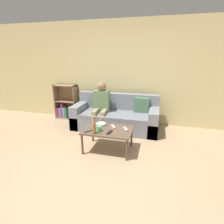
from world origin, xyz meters
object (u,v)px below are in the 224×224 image
object	(u,v)px
person_adult	(101,102)
cup_near	(100,129)
bookshelf	(67,106)
tv_remote_2	(88,131)
tv_remote_1	(113,127)
tv_remote_3	(110,132)
coffee_table	(108,132)
bottle	(94,128)
tv_remote_0	(126,129)
snack_bowl	(101,124)
couch	(116,117)

from	to	relation	value
person_adult	cup_near	world-z (taller)	person_adult
bookshelf	tv_remote_2	size ratio (longest dim) A/B	5.67
tv_remote_1	tv_remote_2	xyz separation A→B (m)	(-0.39, -0.31, 0.00)
cup_near	tv_remote_3	xyz separation A→B (m)	(0.20, -0.02, -0.04)
coffee_table	person_adult	world-z (taller)	person_adult
tv_remote_3	coffee_table	bearing A→B (deg)	126.53
bookshelf	bottle	distance (m)	2.28
person_adult	cup_near	bearing A→B (deg)	-77.82
bookshelf	tv_remote_1	world-z (taller)	bookshelf
tv_remote_3	tv_remote_0	bearing A→B (deg)	51.02
bookshelf	tv_remote_0	xyz separation A→B (m)	(2.00, -1.41, 0.08)
tv_remote_0	tv_remote_1	xyz separation A→B (m)	(-0.25, 0.05, 0.00)
tv_remote_1	snack_bowl	bearing A→B (deg)	137.58
tv_remote_0	bottle	xyz separation A→B (m)	(-0.51, -0.31, 0.09)
bookshelf	person_adult	size ratio (longest dim) A/B	0.84
coffee_table	tv_remote_0	xyz separation A→B (m)	(0.32, 0.08, 0.05)
bookshelf	tv_remote_2	world-z (taller)	bookshelf
cup_near	tv_remote_1	xyz separation A→B (m)	(0.19, 0.25, -0.04)
cup_near	tv_remote_1	world-z (taller)	cup_near
snack_bowl	bottle	size ratio (longest dim) A/B	0.79
tv_remote_3	snack_bowl	world-z (taller)	snack_bowl
couch	cup_near	world-z (taller)	couch
bottle	tv_remote_0	bearing A→B (deg)	31.78
snack_bowl	tv_remote_0	bearing A→B (deg)	-9.38
tv_remote_2	snack_bowl	world-z (taller)	snack_bowl
tv_remote_2	snack_bowl	xyz separation A→B (m)	(0.14, 0.34, 0.01)
tv_remote_3	bottle	world-z (taller)	bottle
bookshelf	tv_remote_1	xyz separation A→B (m)	(1.75, -1.35, 0.08)
person_adult	tv_remote_2	size ratio (longest dim) A/B	6.72
bookshelf	couch	bearing A→B (deg)	-14.17
snack_bowl	tv_remote_1	bearing A→B (deg)	-6.55
coffee_table	tv_remote_1	bearing A→B (deg)	63.11
couch	bookshelf	xyz separation A→B (m)	(-1.57, 0.40, 0.07)
person_adult	bottle	world-z (taller)	person_adult
bottle	bookshelf	bearing A→B (deg)	130.83
bookshelf	bottle	bearing A→B (deg)	-49.17
coffee_table	bookshelf	bearing A→B (deg)	138.39
coffee_table	cup_near	distance (m)	0.19
bookshelf	coffee_table	xyz separation A→B (m)	(1.68, -1.49, 0.03)
cup_near	tv_remote_3	bearing A→B (deg)	-6.49
person_adult	tv_remote_0	bearing A→B (deg)	-54.55
couch	bottle	world-z (taller)	couch
tv_remote_3	snack_bowl	bearing A→B (deg)	139.85
tv_remote_0	bookshelf	bearing A→B (deg)	108.20
person_adult	tv_remote_3	xyz separation A→B (m)	(0.54, -1.16, -0.23)
tv_remote_2	couch	bearing A→B (deg)	110.79
person_adult	coffee_table	bearing A→B (deg)	-69.96
snack_bowl	tv_remote_3	bearing A→B (deg)	-49.93
couch	snack_bowl	bearing A→B (deg)	-94.68
tv_remote_3	snack_bowl	distance (m)	0.40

